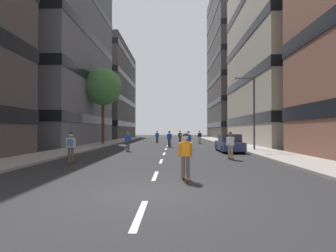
{
  "coord_description": "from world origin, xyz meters",
  "views": [
    {
      "loc": [
        0.76,
        -7.96,
        1.9
      ],
      "look_at": [
        0.0,
        27.25,
        2.39
      ],
      "focal_mm": 28.39,
      "sensor_mm": 36.0,
      "label": 1
    }
  ],
  "objects_px": {
    "skater_7": "(170,137)",
    "skater_8": "(157,136)",
    "street_tree_near": "(103,87)",
    "skater_0": "(169,138)",
    "skater_5": "(128,140)",
    "skater_9": "(186,154)",
    "streetlamp_right": "(250,105)",
    "skater_4": "(71,145)",
    "skater_2": "(189,139)",
    "parked_car_near": "(229,144)",
    "skater_1": "(180,136)",
    "skater_3": "(200,136)",
    "skater_6": "(230,144)"
  },
  "relations": [
    {
      "from": "street_tree_near",
      "to": "skater_2",
      "type": "distance_m",
      "value": 14.64
    },
    {
      "from": "streetlamp_right",
      "to": "skater_0",
      "type": "relative_size",
      "value": 3.65
    },
    {
      "from": "skater_5",
      "to": "skater_1",
      "type": "bearing_deg",
      "value": 71.88
    },
    {
      "from": "skater_3",
      "to": "skater_7",
      "type": "bearing_deg",
      "value": -154.17
    },
    {
      "from": "skater_0",
      "to": "skater_4",
      "type": "distance_m",
      "value": 15.1
    },
    {
      "from": "skater_1",
      "to": "skater_2",
      "type": "bearing_deg",
      "value": -87.74
    },
    {
      "from": "skater_0",
      "to": "skater_3",
      "type": "distance_m",
      "value": 8.54
    },
    {
      "from": "skater_5",
      "to": "skater_9",
      "type": "bearing_deg",
      "value": -71.24
    },
    {
      "from": "street_tree_near",
      "to": "skater_5",
      "type": "bearing_deg",
      "value": -64.32
    },
    {
      "from": "streetlamp_right",
      "to": "skater_0",
      "type": "xyz_separation_m",
      "value": [
        -7.33,
        5.06,
        -3.15
      ]
    },
    {
      "from": "parked_car_near",
      "to": "skater_6",
      "type": "relative_size",
      "value": 2.47
    },
    {
      "from": "skater_3",
      "to": "skater_9",
      "type": "distance_m",
      "value": 26.61
    },
    {
      "from": "skater_3",
      "to": "skater_7",
      "type": "relative_size",
      "value": 1.0
    },
    {
      "from": "skater_0",
      "to": "skater_9",
      "type": "height_order",
      "value": "same"
    },
    {
      "from": "streetlamp_right",
      "to": "skater_0",
      "type": "distance_m",
      "value": 9.45
    },
    {
      "from": "skater_1",
      "to": "skater_2",
      "type": "relative_size",
      "value": 1.0
    },
    {
      "from": "skater_1",
      "to": "skater_3",
      "type": "height_order",
      "value": "same"
    },
    {
      "from": "skater_4",
      "to": "skater_9",
      "type": "bearing_deg",
      "value": -37.37
    },
    {
      "from": "skater_7",
      "to": "skater_8",
      "type": "height_order",
      "value": "same"
    },
    {
      "from": "parked_car_near",
      "to": "skater_4",
      "type": "bearing_deg",
      "value": -143.18
    },
    {
      "from": "street_tree_near",
      "to": "skater_5",
      "type": "xyz_separation_m",
      "value": [
        4.99,
        -10.38,
        -6.41
      ]
    },
    {
      "from": "skater_5",
      "to": "skater_6",
      "type": "relative_size",
      "value": 1.0
    },
    {
      "from": "street_tree_near",
      "to": "skater_6",
      "type": "distance_m",
      "value": 21.86
    },
    {
      "from": "parked_car_near",
      "to": "skater_1",
      "type": "bearing_deg",
      "value": 103.51
    },
    {
      "from": "parked_car_near",
      "to": "skater_3",
      "type": "xyz_separation_m",
      "value": [
        -1.18,
        13.73,
        0.29
      ]
    },
    {
      "from": "streetlamp_right",
      "to": "skater_6",
      "type": "distance_m",
      "value": 8.13
    },
    {
      "from": "streetlamp_right",
      "to": "street_tree_near",
      "type": "bearing_deg",
      "value": 148.31
    },
    {
      "from": "street_tree_near",
      "to": "parked_car_near",
      "type": "bearing_deg",
      "value": -38.47
    },
    {
      "from": "street_tree_near",
      "to": "skater_2",
      "type": "height_order",
      "value": "street_tree_near"
    },
    {
      "from": "skater_6",
      "to": "skater_8",
      "type": "height_order",
      "value": "same"
    },
    {
      "from": "skater_7",
      "to": "skater_8",
      "type": "xyz_separation_m",
      "value": [
        -1.85,
        3.68,
        0.0
      ]
    },
    {
      "from": "skater_7",
      "to": "skater_8",
      "type": "relative_size",
      "value": 1.0
    },
    {
      "from": "skater_4",
      "to": "skater_7",
      "type": "distance_m",
      "value": 20.34
    },
    {
      "from": "parked_car_near",
      "to": "skater_4",
      "type": "relative_size",
      "value": 2.47
    },
    {
      "from": "skater_6",
      "to": "skater_9",
      "type": "bearing_deg",
      "value": -114.36
    },
    {
      "from": "skater_9",
      "to": "skater_2",
      "type": "bearing_deg",
      "value": 86.39
    },
    {
      "from": "skater_5",
      "to": "skater_8",
      "type": "xyz_separation_m",
      "value": [
        1.67,
        14.83,
        0.0
      ]
    },
    {
      "from": "skater_0",
      "to": "skater_7",
      "type": "bearing_deg",
      "value": 90.65
    },
    {
      "from": "skater_0",
      "to": "skater_1",
      "type": "relative_size",
      "value": 1.0
    },
    {
      "from": "skater_8",
      "to": "skater_1",
      "type": "bearing_deg",
      "value": 7.64
    },
    {
      "from": "skater_1",
      "to": "skater_5",
      "type": "height_order",
      "value": "same"
    },
    {
      "from": "skater_0",
      "to": "skater_5",
      "type": "xyz_separation_m",
      "value": [
        -3.58,
        -5.62,
        0.0
      ]
    },
    {
      "from": "skater_1",
      "to": "skater_3",
      "type": "xyz_separation_m",
      "value": [
        2.63,
        -2.14,
        -0.03
      ]
    },
    {
      "from": "skater_3",
      "to": "skater_5",
      "type": "distance_m",
      "value": 15.19
    },
    {
      "from": "street_tree_near",
      "to": "skater_0",
      "type": "distance_m",
      "value": 11.71
    },
    {
      "from": "skater_7",
      "to": "skater_8",
      "type": "distance_m",
      "value": 4.12
    },
    {
      "from": "street_tree_near",
      "to": "skater_4",
      "type": "height_order",
      "value": "street_tree_near"
    },
    {
      "from": "skater_1",
      "to": "skater_9",
      "type": "height_order",
      "value": "same"
    },
    {
      "from": "streetlamp_right",
      "to": "skater_9",
      "type": "relative_size",
      "value": 3.65
    },
    {
      "from": "street_tree_near",
      "to": "skater_0",
      "type": "xyz_separation_m",
      "value": [
        8.57,
        -4.76,
        -6.41
      ]
    }
  ]
}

